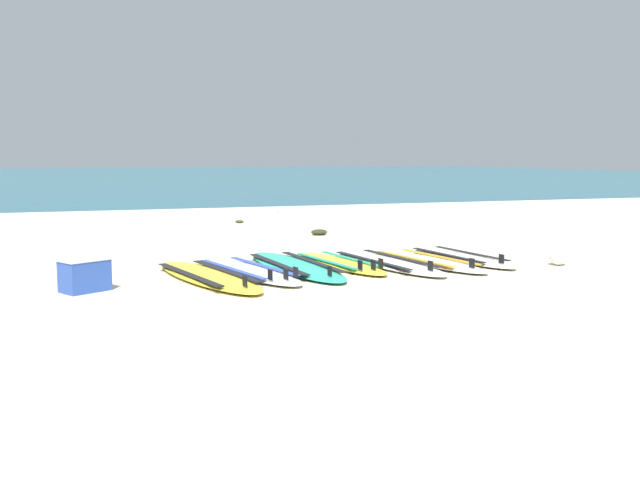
# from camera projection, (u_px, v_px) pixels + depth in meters

# --- Properties ---
(ground_plane) EXTENTS (80.00, 80.00, 0.00)m
(ground_plane) POSITION_uv_depth(u_px,v_px,m) (318.00, 272.00, 8.18)
(ground_plane) COLOR beige
(sea) EXTENTS (80.00, 60.00, 0.10)m
(sea) POSITION_uv_depth(u_px,v_px,m) (130.00, 177.00, 43.76)
(sea) COLOR #23667A
(sea) RESTS_ON ground
(wave_foam_strip) EXTENTS (80.00, 1.15, 0.11)m
(wave_foam_strip) POSITION_uv_depth(u_px,v_px,m) (204.00, 212.00, 16.08)
(wave_foam_strip) COLOR white
(wave_foam_strip) RESTS_ON ground
(surfboard_0) EXTENTS (1.18, 2.53, 0.18)m
(surfboard_0) POSITION_uv_depth(u_px,v_px,m) (207.00, 276.00, 7.72)
(surfboard_0) COLOR yellow
(surfboard_0) RESTS_ON ground
(surfboard_1) EXTENTS (1.13, 2.36, 0.18)m
(surfboard_1) POSITION_uv_depth(u_px,v_px,m) (248.00, 271.00, 8.07)
(surfboard_1) COLOR silver
(surfboard_1) RESTS_ON ground
(surfboard_2) EXTENTS (0.90, 2.59, 0.18)m
(surfboard_2) POSITION_uv_depth(u_px,v_px,m) (295.00, 266.00, 8.43)
(surfboard_2) COLOR #2DB793
(surfboard_2) RESTS_ON ground
(surfboard_3) EXTENTS (0.86, 2.12, 0.18)m
(surfboard_3) POSITION_uv_depth(u_px,v_px,m) (339.00, 263.00, 8.65)
(surfboard_3) COLOR yellow
(surfboard_3) RESTS_ON ground
(surfboard_4) EXTENTS (0.96, 2.45, 0.18)m
(surfboard_4) POSITION_uv_depth(u_px,v_px,m) (386.00, 262.00, 8.71)
(surfboard_4) COLOR silver
(surfboard_4) RESTS_ON ground
(surfboard_5) EXTENTS (0.94, 2.27, 0.18)m
(surfboard_5) POSITION_uv_depth(u_px,v_px,m) (426.00, 261.00, 8.84)
(surfboard_5) COLOR white
(surfboard_5) RESTS_ON ground
(surfboard_6) EXTENTS (0.81, 2.18, 0.18)m
(surfboard_6) POSITION_uv_depth(u_px,v_px,m) (459.00, 257.00, 9.16)
(surfboard_6) COLOR white
(surfboard_6) RESTS_ON ground
(cooler_box) EXTENTS (0.55, 0.50, 0.38)m
(cooler_box) POSITION_uv_depth(u_px,v_px,m) (85.00, 273.00, 7.01)
(cooler_box) COLOR #2D51B2
(cooler_box) RESTS_ON ground
(beach_ball) EXTENTS (0.22, 0.22, 0.22)m
(beach_ball) POSITION_uv_depth(u_px,v_px,m) (558.00, 257.00, 8.69)
(beach_ball) COLOR white
(beach_ball) RESTS_ON ground
(seaweed_clump_near_shoreline) EXTENTS (0.17, 0.14, 0.06)m
(seaweed_clump_near_shoreline) POSITION_uv_depth(u_px,v_px,m) (239.00, 221.00, 14.15)
(seaweed_clump_near_shoreline) COLOR #384723
(seaweed_clump_near_shoreline) RESTS_ON ground
(seaweed_clump_mid_sand) EXTENTS (0.29, 0.23, 0.10)m
(seaweed_clump_mid_sand) POSITION_uv_depth(u_px,v_px,m) (319.00, 232.00, 12.00)
(seaweed_clump_mid_sand) COLOR #2D381E
(seaweed_clump_mid_sand) RESTS_ON ground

